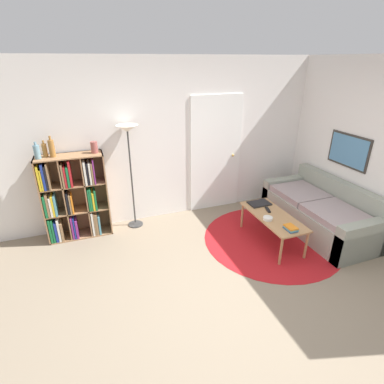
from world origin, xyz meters
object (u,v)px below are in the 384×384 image
(laptop, at_px, (259,203))
(vase_on_shelf, at_px, (94,147))
(couch, at_px, (321,213))
(bookshelf, at_px, (73,199))
(bottle_middle, at_px, (45,150))
(bowl, at_px, (268,218))
(bottle_right, at_px, (52,148))
(coffee_table, at_px, (273,218))
(bottle_left, at_px, (37,152))
(floor_lamp, at_px, (128,140))

(laptop, distance_m, vase_on_shelf, 2.64)
(vase_on_shelf, bearing_deg, couch, -19.07)
(bookshelf, xyz_separation_m, vase_on_shelf, (0.40, 0.00, 0.75))
(bottle_middle, bearing_deg, bowl, -24.71)
(bookshelf, height_order, bottle_right, bottle_right)
(bowl, bearing_deg, bookshelf, 153.76)
(bottle_middle, xyz_separation_m, bottle_right, (0.09, -0.03, 0.03))
(bottle_middle, bearing_deg, couch, -16.46)
(coffee_table, distance_m, bottle_left, 3.43)
(bottle_left, bearing_deg, couch, -15.38)
(bookshelf, distance_m, bottle_middle, 0.80)
(floor_lamp, bearing_deg, coffee_table, -33.23)
(laptop, xyz_separation_m, bottle_middle, (-2.99, 0.82, 0.94))
(laptop, distance_m, bowl, 0.51)
(bookshelf, distance_m, laptop, 2.86)
(bottle_right, bearing_deg, floor_lamp, 0.19)
(bookshelf, relative_size, couch, 0.69)
(floor_lamp, bearing_deg, bookshelf, -179.63)
(bowl, relative_size, bottle_right, 0.46)
(bottle_left, height_order, vase_on_shelf, bottle_left)
(couch, bearing_deg, bookshelf, 162.91)
(bottle_left, bearing_deg, coffee_table, -20.86)
(floor_lamp, distance_m, couch, 3.24)
(couch, relative_size, bottle_left, 8.03)
(bottle_middle, distance_m, bottle_right, 0.10)
(bowl, bearing_deg, vase_on_shelf, 149.67)
(floor_lamp, height_order, vase_on_shelf, floor_lamp)
(bowl, bearing_deg, bottle_right, 154.98)
(bookshelf, xyz_separation_m, bottle_right, (-0.15, 0.00, 0.79))
(bottle_left, distance_m, vase_on_shelf, 0.74)
(vase_on_shelf, bearing_deg, floor_lamp, 0.48)
(laptop, xyz_separation_m, bowl, (-0.16, -0.48, 0.01))
(bowl, distance_m, bottle_left, 3.31)
(bookshelf, relative_size, bottle_right, 4.42)
(couch, distance_m, bottle_left, 4.32)
(bookshelf, height_order, coffee_table, bookshelf)
(bottle_middle, bearing_deg, bottle_left, -148.80)
(couch, bearing_deg, laptop, 159.99)
(floor_lamp, xyz_separation_m, laptop, (1.85, -0.79, -0.99))
(couch, xyz_separation_m, coffee_table, (-0.97, -0.06, 0.11))
(vase_on_shelf, bearing_deg, bottle_right, 179.93)
(bottle_right, height_order, vase_on_shelf, bottle_right)
(bowl, xyz_separation_m, vase_on_shelf, (-2.18, 1.27, 0.92))
(couch, bearing_deg, bottle_middle, 163.54)
(floor_lamp, relative_size, bottle_middle, 7.16)
(coffee_table, bearing_deg, bottle_middle, 157.64)
(floor_lamp, distance_m, laptop, 2.24)
(coffee_table, distance_m, laptop, 0.41)
(couch, distance_m, vase_on_shelf, 3.65)
(couch, distance_m, bottle_middle, 4.25)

